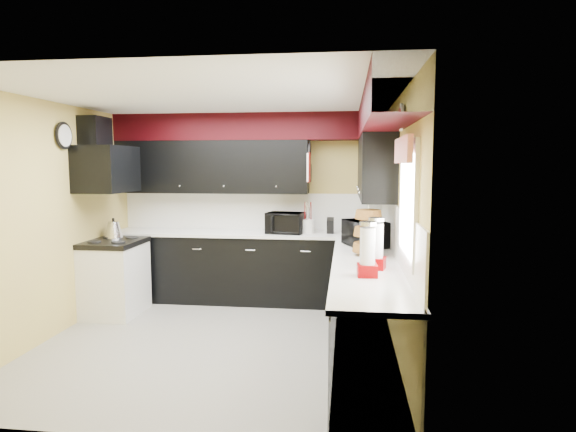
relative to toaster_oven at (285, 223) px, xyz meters
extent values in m
plane|color=gray|center=(-0.51, -1.45, -1.08)|extent=(3.60, 3.60, 0.00)
cube|color=#E0C666|center=(-0.51, 0.35, 0.17)|extent=(3.60, 0.06, 2.50)
cube|color=#E0C666|center=(1.29, -1.45, 0.17)|extent=(0.06, 3.60, 2.50)
cube|color=#E0C666|center=(-2.31, -1.45, 0.17)|extent=(0.06, 3.60, 2.50)
cube|color=white|center=(-0.51, -1.45, 1.42)|extent=(3.60, 3.60, 0.06)
cube|color=black|center=(-0.51, 0.05, -0.63)|extent=(3.60, 0.60, 0.90)
cube|color=black|center=(0.99, -1.75, -0.63)|extent=(0.60, 3.00, 0.90)
cube|color=white|center=(-0.51, 0.05, -0.16)|extent=(3.62, 0.64, 0.04)
cube|color=white|center=(0.99, -1.75, -0.16)|extent=(0.64, 3.02, 0.04)
cube|color=white|center=(-0.51, 0.34, 0.11)|extent=(3.60, 0.02, 0.50)
cube|color=white|center=(1.28, -1.45, 0.11)|extent=(0.02, 3.60, 0.50)
cube|color=black|center=(-1.01, 0.18, 0.72)|extent=(2.60, 0.35, 0.70)
cube|color=black|center=(1.11, -0.55, 0.72)|extent=(0.35, 1.80, 0.70)
cube|color=black|center=(-0.51, 0.17, 1.25)|extent=(3.60, 0.36, 0.35)
cube|color=black|center=(1.11, -1.63, 1.25)|extent=(0.36, 3.24, 0.35)
cube|color=white|center=(-2.01, -0.70, -0.65)|extent=(0.60, 0.75, 0.86)
cube|color=black|center=(-2.01, -0.70, -0.19)|extent=(0.62, 0.77, 0.06)
cube|color=black|center=(-2.06, -0.70, 0.70)|extent=(0.50, 0.78, 0.55)
cube|color=black|center=(-2.19, -0.70, 1.12)|extent=(0.24, 0.40, 0.40)
cube|color=red|center=(1.22, -2.35, 0.87)|extent=(0.04, 0.88, 0.20)
cube|color=white|center=(0.32, -0.15, 0.72)|extent=(0.03, 0.26, 0.35)
imported|color=black|center=(0.00, 0.00, 0.00)|extent=(0.52, 0.46, 0.27)
imported|color=black|center=(1.00, -0.89, 0.01)|extent=(0.53, 0.62, 0.29)
cylinder|color=white|center=(0.30, 0.03, -0.04)|extent=(0.21, 0.21, 0.18)
cube|color=black|center=(0.59, 0.05, -0.04)|extent=(0.09, 0.13, 0.20)
camera|label=1|loc=(0.79, -6.17, 0.77)|focal=30.00mm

